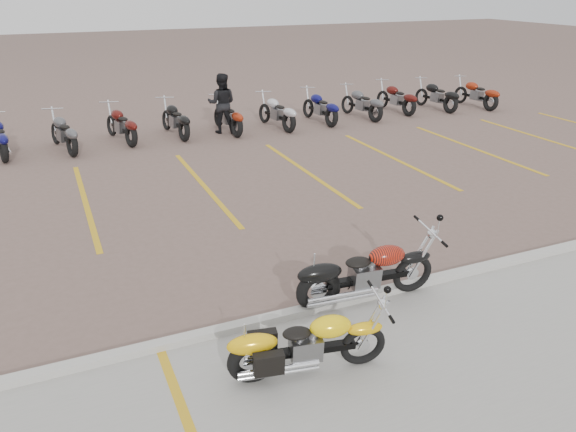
% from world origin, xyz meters
% --- Properties ---
extents(ground, '(100.00, 100.00, 0.00)m').
position_xyz_m(ground, '(0.00, 0.00, 0.00)').
color(ground, brown).
rests_on(ground, ground).
extents(concrete_apron, '(60.00, 5.00, 0.01)m').
position_xyz_m(concrete_apron, '(0.00, -4.50, 0.01)').
color(concrete_apron, '#9E9B93').
rests_on(concrete_apron, ground).
extents(curb, '(60.00, 0.18, 0.12)m').
position_xyz_m(curb, '(0.00, -2.00, 0.06)').
color(curb, '#ADAAA3').
rests_on(curb, ground).
extents(parking_stripes, '(38.00, 5.50, 0.01)m').
position_xyz_m(parking_stripes, '(0.00, 4.00, 0.00)').
color(parking_stripes, gold).
rests_on(parking_stripes, ground).
extents(yellow_cruiser, '(2.00, 0.49, 0.83)m').
position_xyz_m(yellow_cruiser, '(-0.75, -3.20, 0.41)').
color(yellow_cruiser, black).
rests_on(yellow_cruiser, ground).
extents(flame_cruiser, '(2.24, 0.39, 0.92)m').
position_xyz_m(flame_cruiser, '(0.78, -2.01, 0.46)').
color(flame_cruiser, black).
rests_on(flame_cruiser, ground).
extents(person_b, '(1.12, 1.02, 1.87)m').
position_xyz_m(person_b, '(1.96, 8.70, 0.94)').
color(person_b, black).
rests_on(person_b, ground).
extents(bg_bike_row, '(22.39, 2.07, 1.10)m').
position_xyz_m(bg_bike_row, '(1.26, 8.80, 0.55)').
color(bg_bike_row, black).
rests_on(bg_bike_row, ground).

